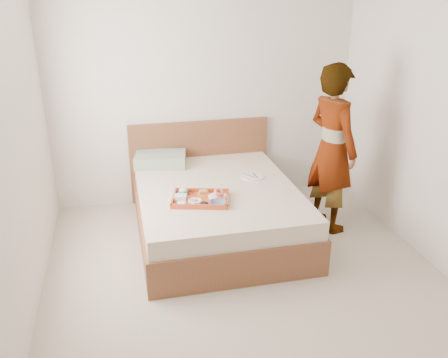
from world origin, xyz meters
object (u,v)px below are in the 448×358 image
bed (217,210)px  dinner_plate (252,176)px  person (332,149)px  tray (201,199)px

bed → dinner_plate: bearing=22.2°
bed → dinner_plate: dinner_plate is taller
bed → person: size_ratio=1.15×
dinner_plate → person: person is taller
person → tray: bearing=82.1°
bed → person: 1.33m
dinner_plate → bed: bearing=-157.8°
tray → person: (1.40, 0.21, 0.32)m
dinner_plate → person: 0.87m
tray → dinner_plate: (0.64, 0.46, -0.02)m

